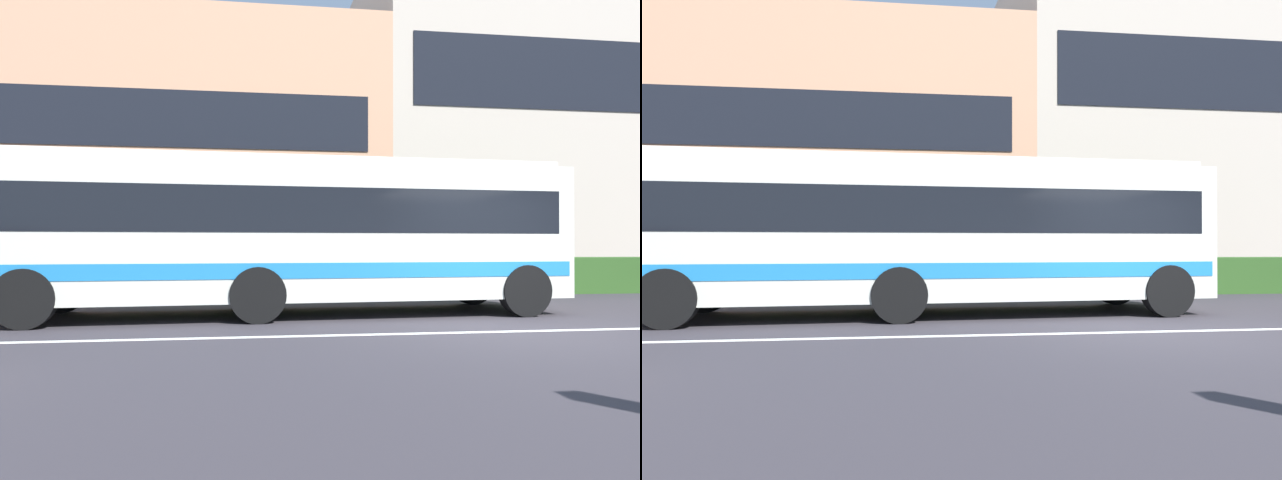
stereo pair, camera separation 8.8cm
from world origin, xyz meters
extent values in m
plane|color=#343036|center=(0.00, 0.00, 0.00)|extent=(160.00, 160.00, 0.00)
cube|color=silver|center=(0.00, 0.00, 0.00)|extent=(60.00, 0.16, 0.01)
cube|color=#2F5722|center=(0.39, 6.70, 0.51)|extent=(17.13, 1.10, 1.03)
cube|color=tan|center=(-10.76, 15.52, 4.93)|extent=(23.32, 8.98, 9.86)
cube|color=black|center=(-10.76, 11.01, 5.72)|extent=(21.45, 0.04, 1.97)
cube|color=#C1B29F|center=(10.47, 15.52, 6.76)|extent=(19.14, 8.98, 13.52)
cube|color=black|center=(10.47, 11.01, 7.84)|extent=(17.61, 0.04, 2.70)
cube|color=beige|center=(-3.56, 2.65, 1.63)|extent=(11.08, 3.00, 2.56)
cube|color=black|center=(-3.56, 2.65, 2.02)|extent=(10.42, 2.99, 0.82)
cube|color=#1E75B8|center=(-3.56, 2.65, 0.93)|extent=(10.86, 3.01, 0.28)
cube|color=silver|center=(-3.56, 2.65, 2.97)|extent=(10.62, 2.58, 0.12)
cube|color=black|center=(1.93, 2.92, 2.02)|extent=(0.13, 2.07, 0.90)
cylinder|color=black|center=(0.86, 4.01, 0.50)|extent=(1.01, 0.33, 1.00)
cylinder|color=black|center=(0.97, 1.74, 0.50)|extent=(1.01, 0.33, 1.00)
cylinder|color=black|center=(-4.29, 3.76, 0.50)|extent=(1.01, 0.33, 1.00)
cylinder|color=black|center=(-4.18, 1.49, 0.50)|extent=(1.01, 0.33, 1.00)
cylinder|color=black|center=(-8.10, 3.57, 0.50)|extent=(1.01, 0.33, 1.00)
cylinder|color=black|center=(-7.99, 1.30, 0.50)|extent=(1.01, 0.33, 1.00)
camera|label=1|loc=(-4.41, -8.35, 1.38)|focal=31.07mm
camera|label=2|loc=(-4.32, -8.36, 1.38)|focal=31.07mm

